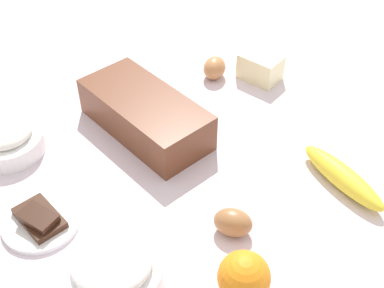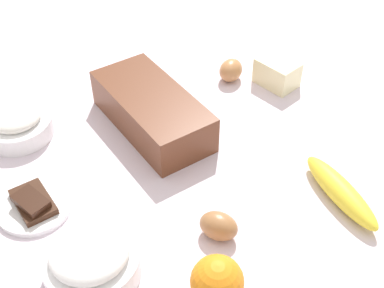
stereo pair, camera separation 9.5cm
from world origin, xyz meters
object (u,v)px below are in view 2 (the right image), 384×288
banana (341,192)px  chocolate_plate (34,205)px  egg_loose (219,226)px  butter_block (277,73)px  egg_near_butter (231,70)px  loaf_pan (152,110)px  flour_bowl (17,123)px  sugar_bowl (91,260)px  orange_fruit (217,282)px

banana → chocolate_plate: 0.53m
banana → egg_loose: (-0.03, -0.23, 0.00)m
banana → butter_block: (-0.34, 0.11, 0.01)m
banana → butter_block: size_ratio=2.11×
chocolate_plate → egg_near_butter: bearing=108.5°
egg_near_butter → loaf_pan: bearing=-74.1°
flour_bowl → chocolate_plate: 0.21m
loaf_pan → butter_block: loaf_pan is taller
loaf_pan → sugar_bowl: 0.36m
flour_bowl → butter_block: 0.57m
banana → orange_fruit: bearing=-78.0°
loaf_pan → sugar_bowl: (0.28, -0.23, -0.01)m
loaf_pan → egg_near_butter: (-0.07, 0.23, -0.02)m
orange_fruit → egg_loose: size_ratio=1.21×
flour_bowl → orange_fruit: bearing=17.4°
butter_block → orange_fruit: bearing=-44.7°
sugar_bowl → butter_block: (-0.28, 0.54, -0.01)m
egg_near_butter → chocolate_plate: egg_near_butter is taller
loaf_pan → banana: bearing=24.8°
flour_bowl → banana: bearing=45.1°
egg_near_butter → butter_block: bearing=51.1°
sugar_bowl → orange_fruit: (0.13, 0.15, 0.00)m
banana → chocolate_plate: banana is taller
sugar_bowl → chocolate_plate: (-0.17, -0.04, -0.03)m
banana → egg_near_butter: size_ratio=3.03×
orange_fruit → egg_loose: (-0.10, 0.06, -0.02)m
sugar_bowl → orange_fruit: orange_fruit is taller
orange_fruit → chocolate_plate: 0.35m
flour_bowl → butter_block: bearing=79.4°
banana → egg_near_butter: egg_near_butter is taller
loaf_pan → orange_fruit: 0.41m
sugar_bowl → orange_fruit: size_ratio=1.88×
flour_bowl → sugar_bowl: (0.38, 0.01, 0.01)m
egg_near_butter → chocolate_plate: 0.53m
orange_fruit → chocolate_plate: size_ratio=0.60×
loaf_pan → egg_loose: 0.31m
loaf_pan → butter_block: 0.31m
egg_near_butter → banana: bearing=-4.0°
orange_fruit → loaf_pan: bearing=167.6°
butter_block → chocolate_plate: 0.60m
flour_bowl → chocolate_plate: flour_bowl is taller
loaf_pan → egg_loose: size_ratio=4.50×
loaf_pan → egg_loose: (0.31, -0.03, -0.02)m
loaf_pan → orange_fruit: bearing=-18.0°
orange_fruit → egg_loose: 0.12m
sugar_bowl → egg_near_butter: (-0.34, 0.46, -0.01)m
egg_near_butter → orange_fruit: bearing=-34.1°
loaf_pan → egg_near_butter: bearing=100.3°
egg_loose → loaf_pan: bearing=175.0°
flour_bowl → sugar_bowl: 0.38m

